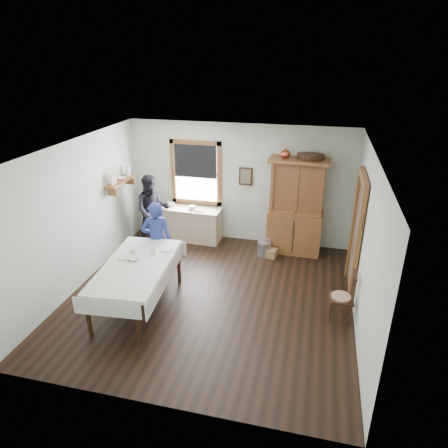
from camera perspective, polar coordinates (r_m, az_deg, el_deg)
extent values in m
cube|color=black|center=(7.38, -1.94, -10.23)|extent=(5.00, 5.00, 0.01)
cube|color=white|center=(6.29, -2.27, 10.55)|extent=(5.00, 5.00, 0.01)
cube|color=silver|center=(9.00, 2.19, 5.72)|extent=(5.00, 0.01, 2.70)
cube|color=silver|center=(4.69, -10.50, -13.01)|extent=(5.00, 0.01, 2.70)
cube|color=silver|center=(7.74, -20.23, 1.16)|extent=(0.01, 5.00, 2.70)
cube|color=silver|center=(6.56, 19.46, -2.76)|extent=(0.01, 5.00, 2.70)
cube|color=white|center=(9.16, -3.99, 7.32)|extent=(1.00, 0.02, 1.30)
cube|color=brown|center=(8.97, -4.17, 11.54)|extent=(1.18, 0.06, 0.09)
cube|color=brown|center=(9.36, -3.92, 3.20)|extent=(1.18, 0.06, 0.09)
cube|color=brown|center=(9.32, -7.27, 7.46)|extent=(0.09, 0.06, 1.48)
cube|color=brown|center=(9.00, -0.70, 7.07)|extent=(0.09, 0.06, 1.48)
cube|color=black|center=(9.05, -4.13, 8.92)|extent=(0.98, 0.03, 0.75)
cube|color=#4F4138|center=(7.45, 18.44, -1.97)|extent=(0.03, 0.90, 2.10)
cube|color=brown|center=(6.99, 18.44, -3.71)|extent=(0.08, 0.12, 2.10)
cube|color=brown|center=(7.91, 18.01, -0.39)|extent=(0.08, 0.12, 2.10)
cube|color=brown|center=(7.06, 19.34, 6.20)|extent=(0.08, 1.14, 0.12)
cube|color=brown|center=(8.81, -14.51, 5.95)|extent=(0.24, 1.00, 0.04)
cube|color=brown|center=(8.51, -15.66, 4.48)|extent=(0.22, 0.03, 0.18)
cube|color=brown|center=(9.18, -13.32, 6.11)|extent=(0.22, 0.03, 0.18)
cube|color=tan|center=(8.52, -15.51, 6.16)|extent=(0.03, 0.22, 0.24)
cylinder|color=white|center=(9.07, -13.59, 7.40)|extent=(0.12, 0.12, 0.22)
cube|color=#361F12|center=(8.87, 3.12, 6.80)|extent=(0.30, 0.04, 0.40)
torus|color=black|center=(6.69, 19.27, 1.24)|extent=(0.01, 0.27, 0.27)
cube|color=tan|center=(9.31, -4.64, -0.02)|extent=(1.39, 0.57, 0.78)
cube|color=brown|center=(8.63, 10.25, 2.41)|extent=(1.25, 0.62, 2.09)
cube|color=silver|center=(7.06, -12.19, -8.60)|extent=(1.26, 2.15, 0.83)
cube|color=#361F12|center=(6.86, 16.47, -9.86)|extent=(0.43, 0.43, 0.88)
cube|color=#9B9EA3|center=(8.71, 5.77, -3.53)|extent=(0.35, 0.35, 0.31)
cube|color=tan|center=(8.69, 6.50, -4.10)|extent=(0.36, 0.29, 0.19)
imported|color=navy|center=(7.76, -9.54, -2.67)|extent=(0.62, 0.52, 1.44)
imported|color=black|center=(9.15, -10.15, 1.65)|extent=(0.90, 0.82, 1.50)
imported|color=white|center=(7.11, -12.90, -4.13)|extent=(0.13, 0.13, 0.09)
imported|color=white|center=(7.10, -10.10, -3.90)|extent=(0.12, 0.12, 0.10)
imported|color=white|center=(6.99, -12.82, -4.84)|extent=(0.25, 0.25, 0.05)
imported|color=#6E5F49|center=(9.06, -4.09, 2.06)|extent=(0.19, 0.24, 0.02)
imported|color=white|center=(9.35, -7.65, 2.78)|extent=(0.24, 0.24, 0.07)
imported|color=white|center=(8.84, -14.39, 6.34)|extent=(0.22, 0.22, 0.05)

